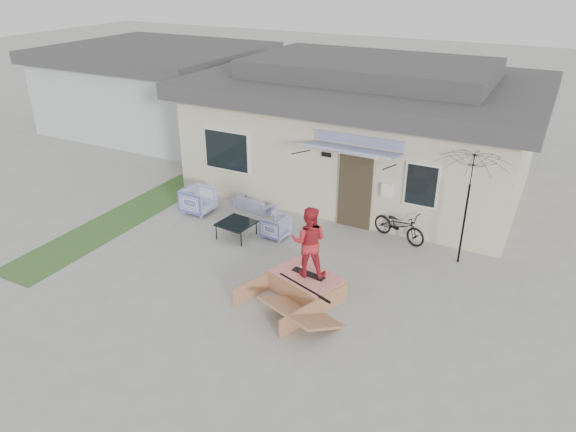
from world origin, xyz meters
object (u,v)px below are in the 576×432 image
at_px(patio_umbrella, 468,198).
at_px(skater, 309,240).
at_px(coffee_table, 237,230).
at_px(armchair_right, 276,225).
at_px(armchair_left, 198,199).
at_px(skate_ramp, 307,285).
at_px(loveseat, 254,202).
at_px(skateboard, 308,273).
at_px(bicycle, 400,223).

height_order(patio_umbrella, skater, patio_umbrella).
bearing_deg(coffee_table, armchair_right, 28.75).
height_order(armchair_left, skate_ramp, armchair_left).
height_order(patio_umbrella, skate_ramp, patio_umbrella).
xyz_separation_m(loveseat, skater, (3.41, -3.34, 1.11)).
relative_size(armchair_left, patio_umbrella, 0.39).
distance_m(coffee_table, patio_umbrella, 6.03).
bearing_deg(patio_umbrella, skate_ramp, -131.83).
height_order(armchair_right, coffee_table, armchair_right).
xyz_separation_m(armchair_right, skateboard, (1.99, -2.10, 0.19)).
distance_m(armchair_left, coffee_table, 2.06).
distance_m(coffee_table, skate_ramp, 3.34).
height_order(coffee_table, skateboard, skateboard).
bearing_deg(armchair_right, patio_umbrella, 104.87).
bearing_deg(loveseat, skate_ramp, 145.34).
xyz_separation_m(loveseat, patio_umbrella, (6.14, -0.32, 1.49)).
relative_size(armchair_left, coffee_table, 0.98).
height_order(coffee_table, skate_ramp, skate_ramp).
xyz_separation_m(loveseat, armchair_right, (1.42, -1.24, 0.08)).
relative_size(loveseat, bicycle, 0.83).
bearing_deg(skate_ramp, skater, 90.00).
distance_m(armchair_left, armchair_right, 2.82).
xyz_separation_m(armchair_left, patio_umbrella, (7.53, 0.60, 1.32)).
distance_m(armchair_left, bicycle, 5.93).
height_order(loveseat, skater, skater).
bearing_deg(bicycle, loveseat, 109.83).
bearing_deg(coffee_table, armchair_left, 155.98).
xyz_separation_m(armchair_right, patio_umbrella, (4.72, 0.92, 1.41)).
height_order(patio_umbrella, skateboard, patio_umbrella).
relative_size(patio_umbrella, skate_ramp, 1.09).
height_order(skateboard, skater, skater).
bearing_deg(skate_ramp, skateboard, 90.00).
xyz_separation_m(bicycle, patio_umbrella, (1.69, -0.47, 1.24)).
xyz_separation_m(coffee_table, bicycle, (3.96, 1.90, 0.29)).
distance_m(armchair_right, skater, 3.07).
relative_size(patio_umbrella, skateboard, 2.70).
distance_m(loveseat, skater, 4.90).
bearing_deg(armchair_right, coffee_table, -57.39).
distance_m(bicycle, skateboard, 3.64).
distance_m(bicycle, skate_ramp, 3.70).
relative_size(loveseat, skate_ramp, 0.66).
relative_size(skate_ramp, skater, 1.24).
relative_size(bicycle, patio_umbrella, 0.72).
bearing_deg(skateboard, bicycle, 82.41).
relative_size(loveseat, skater, 0.81).
height_order(armchair_right, skate_ramp, armchair_right).
relative_size(coffee_table, skater, 0.54).
relative_size(armchair_left, skateboard, 1.05).
height_order(coffee_table, bicycle, bicycle).
relative_size(loveseat, patio_umbrella, 0.60).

